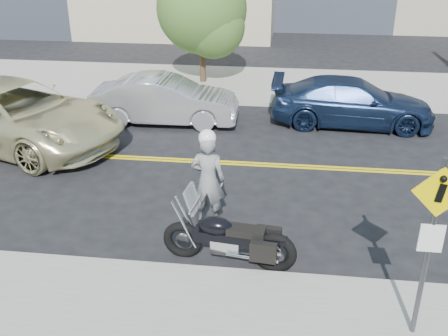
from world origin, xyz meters
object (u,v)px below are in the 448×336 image
at_px(motorcycle, 229,228).
at_px(parked_car_blue, 352,102).
at_px(suv, 15,115).
at_px(parked_car_silver, 165,100).
at_px(motorcyclist, 208,177).
at_px(pedestrian_sign, 432,234).

relative_size(motorcycle, parked_car_blue, 0.49).
height_order(suv, parked_car_blue, suv).
bearing_deg(parked_car_silver, motorcyclist, -160.50).
bearing_deg(parked_car_blue, suv, 108.18).
xyz_separation_m(motorcyclist, suv, (-6.28, 3.71, -0.15)).
distance_m(parked_car_silver, parked_car_blue, 6.05).
height_order(pedestrian_sign, suv, pedestrian_sign).
distance_m(pedestrian_sign, parked_car_silver, 11.15).
bearing_deg(suv, parked_car_blue, -54.48).
xyz_separation_m(motorcyclist, parked_car_silver, (-2.34, 6.09, -0.31)).
xyz_separation_m(motorcycle, parked_car_silver, (-2.97, 7.55, 0.00)).
xyz_separation_m(motorcyclist, parked_car_blue, (3.68, 6.69, -0.33)).
xyz_separation_m(pedestrian_sign, parked_car_blue, (-0.07, 9.86, -1.21)).
relative_size(motorcyclist, motorcycle, 0.86).
distance_m(suv, parked_car_blue, 10.39).
xyz_separation_m(suv, parked_car_silver, (3.94, 2.38, -0.16)).
bearing_deg(pedestrian_sign, parked_car_silver, 123.35).
relative_size(motorcycle, parked_car_silver, 0.54).
bearing_deg(motorcycle, parked_car_silver, 118.44).
bearing_deg(pedestrian_sign, suv, 145.54).
relative_size(pedestrian_sign, motorcycle, 1.18).
bearing_deg(parked_car_silver, suv, 119.57).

